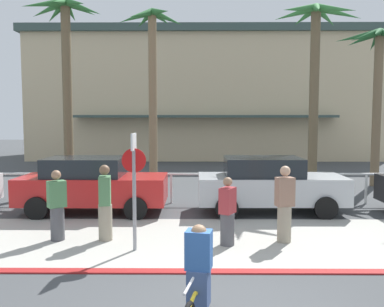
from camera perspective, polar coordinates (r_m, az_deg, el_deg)
The scene contains 17 objects.
ground_plane at distance 15.59m, azimuth 1.50°, elevation -5.75°, with size 80.00×80.00×0.00m, color #424447.
sidewalk_strip at distance 9.95m, azimuth 2.13°, elevation -11.87°, with size 44.00×4.00×0.02m, color #ADAAA0.
curb_paint at distance 8.05m, azimuth 2.56°, elevation -15.94°, with size 44.00×0.24×0.03m, color maroon.
building_backdrop at distance 31.80m, azimuth 1.66°, elevation 7.85°, with size 24.75×10.27×9.00m.
rail_fence at distance 13.98m, azimuth 1.62°, elevation -3.52°, with size 24.20×0.08×1.04m.
stop_sign_bike_lane at distance 8.93m, azimuth -8.00°, elevation -2.89°, with size 0.52×0.56×2.56m.
palm_tree_2 at distance 16.94m, azimuth -17.05°, elevation 13.69°, with size 2.74×2.72×7.42m.
palm_tree_3 at distance 18.28m, azimuth -5.54°, elevation 12.83°, with size 2.81×2.93×7.56m.
palm_tree_4 at distance 16.81m, azimuth 16.69°, elevation 13.38°, with size 3.26×3.34×7.18m.
palm_tree_5 at distance 19.24m, azimuth 24.34°, elevation 11.25°, with size 3.20×3.15×6.60m.
car_red_1 at distance 12.95m, azimuth -13.68°, elevation -4.17°, with size 4.40×2.02×1.69m.
car_silver_2 at distance 12.85m, azimuth 10.57°, elevation -4.18°, with size 4.40×2.02×1.69m.
cyclist_yellow_0 at distance 5.76m, azimuth 0.84°, elevation -17.38°, with size 0.43×1.79×1.50m.
pedestrian_0 at distance 10.25m, azimuth -18.13°, elevation -7.21°, with size 0.48×0.45×1.67m.
pedestrian_1 at distance 9.83m, azimuth 12.65°, elevation -7.22°, with size 0.45×0.39×1.79m.
pedestrian_2 at distance 9.41m, azimuth 4.92°, elevation -8.41°, with size 0.44×0.48×1.57m.
pedestrian_3 at distance 9.93m, azimuth -11.91°, elevation -7.06°, with size 0.36×0.43×1.80m.
Camera 1 is at (-0.29, -5.32, 2.88)m, focal length 38.65 mm.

